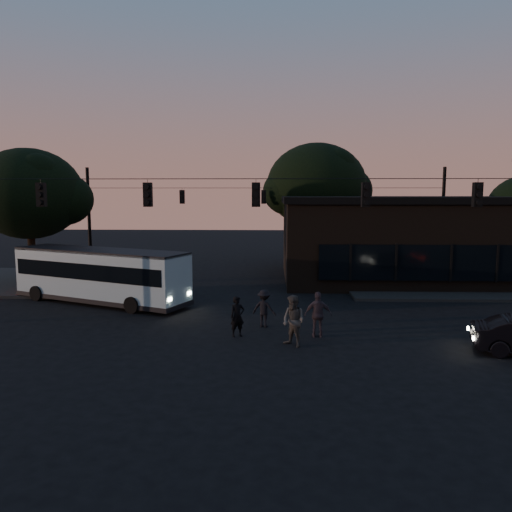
{
  "coord_description": "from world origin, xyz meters",
  "views": [
    {
      "loc": [
        0.73,
        -16.68,
        5.6
      ],
      "look_at": [
        0.0,
        4.0,
        3.0
      ],
      "focal_mm": 35.0,
      "sensor_mm": 36.0,
      "label": 1
    }
  ],
  "objects_px": {
    "bus": "(100,273)",
    "pedestrian_b": "(293,321)",
    "pedestrian_d": "(264,308)",
    "pedestrian_a": "(237,316)",
    "pedestrian_c": "(318,315)",
    "building": "(400,238)"
  },
  "relations": [
    {
      "from": "bus",
      "to": "pedestrian_b",
      "type": "bearing_deg",
      "value": -12.12
    },
    {
      "from": "pedestrian_d",
      "to": "pedestrian_a",
      "type": "bearing_deg",
      "value": 73.35
    },
    {
      "from": "bus",
      "to": "pedestrian_c",
      "type": "height_order",
      "value": "bus"
    },
    {
      "from": "bus",
      "to": "pedestrian_b",
      "type": "height_order",
      "value": "bus"
    },
    {
      "from": "building",
      "to": "pedestrian_b",
      "type": "height_order",
      "value": "building"
    },
    {
      "from": "bus",
      "to": "pedestrian_d",
      "type": "bearing_deg",
      "value": -3.06
    },
    {
      "from": "pedestrian_b",
      "to": "pedestrian_a",
      "type": "bearing_deg",
      "value": -165.34
    },
    {
      "from": "building",
      "to": "pedestrian_c",
      "type": "relative_size",
      "value": 8.55
    },
    {
      "from": "building",
      "to": "pedestrian_c",
      "type": "distance_m",
      "value": 15.14
    },
    {
      "from": "building",
      "to": "pedestrian_d",
      "type": "height_order",
      "value": "building"
    },
    {
      "from": "pedestrian_d",
      "to": "bus",
      "type": "bearing_deg",
      "value": -8.8
    },
    {
      "from": "building",
      "to": "bus",
      "type": "height_order",
      "value": "building"
    },
    {
      "from": "bus",
      "to": "pedestrian_a",
      "type": "height_order",
      "value": "bus"
    },
    {
      "from": "pedestrian_c",
      "to": "bus",
      "type": "bearing_deg",
      "value": -27.75
    },
    {
      "from": "pedestrian_b",
      "to": "pedestrian_d",
      "type": "distance_m",
      "value": 2.91
    },
    {
      "from": "pedestrian_a",
      "to": "pedestrian_b",
      "type": "xyz_separation_m",
      "value": [
        2.15,
        -1.21,
        0.15
      ]
    },
    {
      "from": "pedestrian_c",
      "to": "pedestrian_d",
      "type": "distance_m",
      "value": 2.58
    },
    {
      "from": "pedestrian_b",
      "to": "building",
      "type": "bearing_deg",
      "value": 107.11
    },
    {
      "from": "pedestrian_a",
      "to": "pedestrian_b",
      "type": "relative_size",
      "value": 0.84
    },
    {
      "from": "building",
      "to": "pedestrian_d",
      "type": "xyz_separation_m",
      "value": [
        -8.65,
        -12.11,
        -1.91
      ]
    },
    {
      "from": "pedestrian_b",
      "to": "pedestrian_c",
      "type": "height_order",
      "value": "pedestrian_b"
    },
    {
      "from": "building",
      "to": "pedestrian_c",
      "type": "xyz_separation_m",
      "value": [
        -6.51,
        -13.55,
        -1.81
      ]
    }
  ]
}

